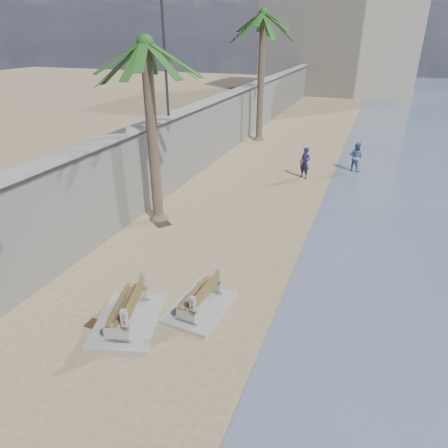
% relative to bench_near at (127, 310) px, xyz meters
% --- Properties ---
extents(ground_plane, '(140.00, 140.00, 0.00)m').
position_rel_bench_near_xyz_m(ground_plane, '(1.61, -2.70, -0.43)').
color(ground_plane, '#917A59').
extents(seawall, '(0.45, 70.00, 3.50)m').
position_rel_bench_near_xyz_m(seawall, '(-3.59, 17.30, 1.32)').
color(seawall, gray).
rests_on(seawall, ground_plane).
extents(wall_cap, '(0.80, 70.00, 0.12)m').
position_rel_bench_near_xyz_m(wall_cap, '(-3.59, 17.30, 3.12)').
color(wall_cap, gray).
rests_on(wall_cap, seawall).
extents(end_building, '(18.00, 12.00, 14.00)m').
position_rel_bench_near_xyz_m(end_building, '(-0.39, 49.30, 6.57)').
color(end_building, '#B7AA93').
rests_on(end_building, ground_plane).
extents(bench_near, '(2.22, 2.72, 0.99)m').
position_rel_bench_near_xyz_m(bench_near, '(0.00, 0.00, 0.00)').
color(bench_near, gray).
rests_on(bench_near, ground_plane).
extents(bench_far, '(1.58, 2.19, 0.87)m').
position_rel_bench_near_xyz_m(bench_far, '(1.56, 1.22, -0.05)').
color(bench_far, gray).
rests_on(bench_far, ground_plane).
extents(palm_mid, '(5.00, 5.00, 7.62)m').
position_rel_bench_near_xyz_m(palm_mid, '(-2.49, 6.10, 6.20)').
color(palm_mid, brown).
rests_on(palm_mid, ground_plane).
extents(palm_back, '(5.00, 5.00, 9.03)m').
position_rel_bench_near_xyz_m(palm_back, '(-2.43, 20.70, 7.56)').
color(palm_back, brown).
rests_on(palm_back, ground_plane).
extents(streetlight, '(0.28, 0.28, 5.12)m').
position_rel_bench_near_xyz_m(streetlight, '(-3.49, 9.30, 6.21)').
color(streetlight, '#2D2D33').
rests_on(streetlight, wall_cap).
extents(person_a, '(0.82, 0.72, 1.89)m').
position_rel_bench_near_xyz_m(person_a, '(2.19, 13.45, 0.51)').
color(person_a, '#1B153C').
rests_on(person_a, ground_plane).
extents(person_b, '(1.09, 1.01, 1.82)m').
position_rel_bench_near_xyz_m(person_b, '(4.61, 15.69, 0.48)').
color(person_b, '#4B6D9C').
rests_on(person_b, ground_plane).
extents(debris_c, '(0.95, 0.93, 0.03)m').
position_rel_bench_near_xyz_m(debris_c, '(-2.17, 5.78, -0.42)').
color(debris_c, '#382616').
rests_on(debris_c, ground_plane).
extents(debris_d, '(0.46, 0.37, 0.03)m').
position_rel_bench_near_xyz_m(debris_d, '(-0.80, -0.39, -0.42)').
color(debris_d, '#382616').
rests_on(debris_d, ground_plane).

